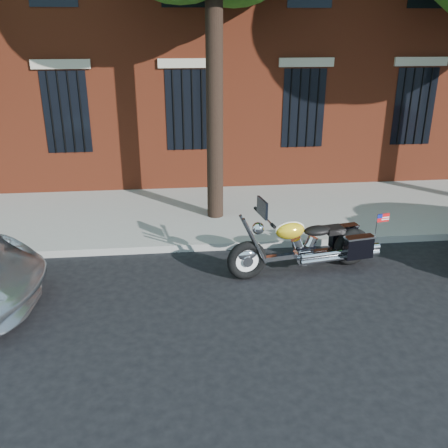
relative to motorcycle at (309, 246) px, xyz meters
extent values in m
plane|color=black|center=(-1.96, -0.25, -0.50)|extent=(120.00, 120.00, 0.00)
cube|color=gray|center=(-1.96, 1.13, -0.42)|extent=(40.00, 0.16, 0.15)
cube|color=gray|center=(-1.96, 3.01, -0.42)|extent=(40.00, 3.60, 0.15)
cube|color=black|center=(-1.96, 4.86, 1.70)|extent=(1.10, 0.14, 2.00)
cube|color=#B2A893|center=(-1.96, 4.83, 2.85)|extent=(1.40, 0.20, 0.22)
cylinder|color=black|center=(-1.96, 4.78, 1.70)|extent=(0.04, 0.04, 2.00)
cylinder|color=black|center=(-1.46, 2.65, 2.00)|extent=(0.36, 0.36, 5.00)
torus|color=black|center=(-1.16, -0.20, -0.13)|extent=(0.75, 0.29, 0.73)
torus|color=black|center=(0.87, 0.16, -0.13)|extent=(0.75, 0.29, 0.73)
cylinder|color=white|center=(-1.16, -0.20, -0.13)|extent=(0.55, 0.16, 0.54)
cylinder|color=white|center=(0.87, 0.16, -0.13)|extent=(0.55, 0.16, 0.54)
ellipsoid|color=white|center=(-1.16, -0.20, -0.02)|extent=(0.40, 0.20, 0.21)
ellipsoid|color=yellow|center=(0.87, 0.16, 0.00)|extent=(0.40, 0.22, 0.21)
cube|color=white|center=(-0.15, -0.02, -0.15)|extent=(1.62, 0.39, 0.09)
cylinder|color=white|center=(-0.09, -0.01, -0.17)|extent=(0.38, 0.25, 0.35)
cylinder|color=white|center=(0.48, -0.11, -0.16)|extent=(1.35, 0.33, 0.10)
ellipsoid|color=yellow|center=(-0.38, -0.06, 0.35)|extent=(0.58, 0.40, 0.31)
ellipsoid|color=black|center=(0.15, 0.03, 0.28)|extent=(0.57, 0.40, 0.17)
cube|color=black|center=(0.79, 0.43, -0.01)|extent=(0.54, 0.26, 0.41)
cube|color=black|center=(0.89, -0.12, -0.01)|extent=(0.54, 0.26, 0.41)
cylinder|color=white|center=(-0.86, -0.15, 0.65)|extent=(0.19, 0.84, 0.04)
sphere|color=white|center=(-0.97, -0.17, 0.46)|extent=(0.25, 0.25, 0.22)
cube|color=black|center=(-0.91, -0.16, 0.83)|extent=(0.12, 0.44, 0.30)
cube|color=red|center=(1.29, -0.10, 0.53)|extent=(0.24, 0.06, 0.15)
camera|label=1|loc=(-2.39, -8.02, 3.72)|focal=40.00mm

